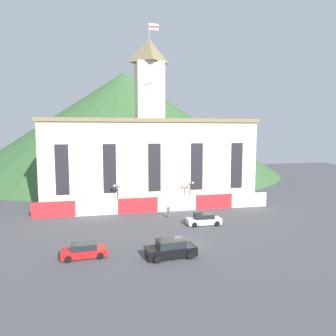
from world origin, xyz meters
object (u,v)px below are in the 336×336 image
car_black_suv (171,249)px  car_white_taxi (204,220)px  street_lamp_right (190,189)px  car_red_sedan (84,251)px  pedestrian (168,211)px  street_lamp_center (118,192)px

car_black_suv → car_white_taxi: car_black_suv is taller
car_black_suv → street_lamp_right: bearing=63.6°
car_red_sedan → pedestrian: size_ratio=2.56×
street_lamp_center → pedestrian: street_lamp_center is taller
pedestrian → car_white_taxi: bearing=-31.3°
car_black_suv → pedestrian: bearing=73.4°
street_lamp_right → car_white_taxi: size_ratio=0.96×
street_lamp_center → pedestrian: bearing=-33.5°
street_lamp_center → car_red_sedan: (-4.53, -17.45, -2.53)m
street_lamp_center → car_red_sedan: street_lamp_center is taller
car_white_taxi → pedestrian: (-3.77, 4.68, 0.27)m
street_lamp_right → car_red_sedan: bearing=-132.6°
pedestrian → car_red_sedan: bearing=-111.8°
street_lamp_right → car_white_taxi: 9.63m
car_white_taxi → street_lamp_center: bearing=-39.7°
street_lamp_center → car_black_suv: bearing=-78.7°
car_white_taxi → car_red_sedan: 17.28m
street_lamp_right → car_black_suv: size_ratio=0.86×
street_lamp_right → car_white_taxi: (-0.81, -9.25, -2.52)m
street_lamp_center → car_red_sedan: size_ratio=0.96×
car_red_sedan → pedestrian: 17.23m
street_lamp_center → car_black_suv: size_ratio=0.86×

